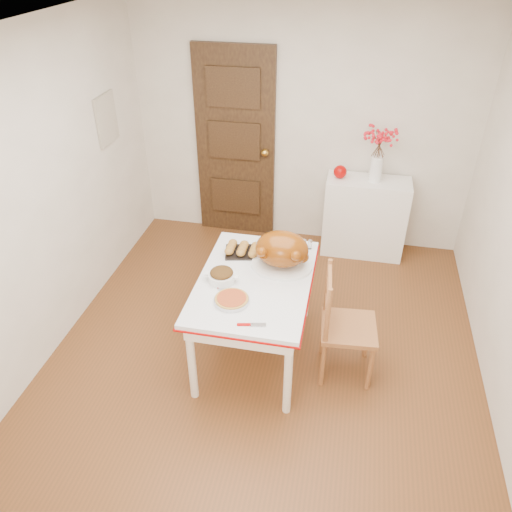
% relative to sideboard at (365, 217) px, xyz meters
% --- Properties ---
extents(floor, '(3.50, 4.00, 0.00)m').
position_rel_sideboard_xyz_m(floor, '(-0.74, -1.78, -0.42)').
color(floor, '#5A3418').
rests_on(floor, ground).
extents(ceiling, '(3.50, 4.00, 0.00)m').
position_rel_sideboard_xyz_m(ceiling, '(-0.74, -1.78, 2.08)').
color(ceiling, white).
rests_on(ceiling, ground).
extents(wall_back, '(3.50, 0.00, 2.50)m').
position_rel_sideboard_xyz_m(wall_back, '(-0.74, 0.22, 0.83)').
color(wall_back, silver).
rests_on(wall_back, ground).
extents(wall_front, '(3.50, 0.00, 2.50)m').
position_rel_sideboard_xyz_m(wall_front, '(-0.74, -3.78, 0.83)').
color(wall_front, silver).
rests_on(wall_front, ground).
extents(wall_left, '(0.00, 4.00, 2.50)m').
position_rel_sideboard_xyz_m(wall_left, '(-2.49, -1.78, 0.83)').
color(wall_left, silver).
rests_on(wall_left, ground).
extents(door_back, '(0.85, 0.06, 2.06)m').
position_rel_sideboard_xyz_m(door_back, '(-1.44, 0.19, 0.61)').
color(door_back, black).
rests_on(door_back, ground).
extents(photo_board, '(0.03, 0.35, 0.45)m').
position_rel_sideboard_xyz_m(photo_board, '(-2.47, -0.58, 1.08)').
color(photo_board, beige).
rests_on(photo_board, ground).
extents(sideboard, '(0.85, 0.38, 0.85)m').
position_rel_sideboard_xyz_m(sideboard, '(0.00, 0.00, 0.00)').
color(sideboard, white).
rests_on(sideboard, floor).
extents(kitchen_table, '(0.87, 1.27, 0.76)m').
position_rel_sideboard_xyz_m(kitchen_table, '(-0.82, -1.76, -0.04)').
color(kitchen_table, white).
rests_on(kitchen_table, floor).
extents(chair_oak, '(0.45, 0.45, 0.94)m').
position_rel_sideboard_xyz_m(chair_oak, '(-0.08, -1.81, 0.05)').
color(chair_oak, '#A16534').
rests_on(chair_oak, floor).
extents(berry_vase, '(0.28, 0.28, 0.54)m').
position_rel_sideboard_xyz_m(berry_vase, '(0.05, 0.00, 0.69)').
color(berry_vase, white).
rests_on(berry_vase, sideboard).
extents(apple, '(0.13, 0.13, 0.13)m').
position_rel_sideboard_xyz_m(apple, '(-0.30, 0.00, 0.49)').
color(apple, '#A60302').
rests_on(apple, sideboard).
extents(turkey_platter, '(0.48, 0.39, 0.30)m').
position_rel_sideboard_xyz_m(turkey_platter, '(-0.65, -1.56, 0.49)').
color(turkey_platter, '#7F3E08').
rests_on(turkey_platter, kitchen_table).
extents(pumpkin_pie, '(0.27, 0.27, 0.05)m').
position_rel_sideboard_xyz_m(pumpkin_pie, '(-0.93, -2.06, 0.36)').
color(pumpkin_pie, '#A33D19').
rests_on(pumpkin_pie, kitchen_table).
extents(stuffing_dish, '(0.31, 0.28, 0.10)m').
position_rel_sideboard_xyz_m(stuffing_dish, '(-1.06, -1.83, 0.38)').
color(stuffing_dish, '#3B230C').
rests_on(stuffing_dish, kitchen_table).
extents(rolls_tray, '(0.32, 0.27, 0.08)m').
position_rel_sideboard_xyz_m(rolls_tray, '(-0.99, -1.42, 0.37)').
color(rolls_tray, '#AE792A').
rests_on(rolls_tray, kitchen_table).
extents(pie_server, '(0.20, 0.09, 0.01)m').
position_rel_sideboard_xyz_m(pie_server, '(-0.74, -2.27, 0.34)').
color(pie_server, silver).
rests_on(pie_server, kitchen_table).
extents(carving_knife, '(0.26, 0.20, 0.01)m').
position_rel_sideboard_xyz_m(carving_knife, '(-1.02, -1.94, 0.34)').
color(carving_knife, silver).
rests_on(carving_knife, kitchen_table).
extents(drinking_glass, '(0.08, 0.08, 0.11)m').
position_rel_sideboard_xyz_m(drinking_glass, '(-0.79, -1.24, 0.39)').
color(drinking_glass, white).
rests_on(drinking_glass, kitchen_table).
extents(shaker_pair, '(0.08, 0.03, 0.08)m').
position_rel_sideboard_xyz_m(shaker_pair, '(-0.48, -1.24, 0.37)').
color(shaker_pair, white).
rests_on(shaker_pair, kitchen_table).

